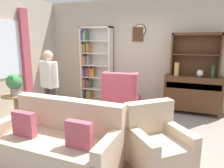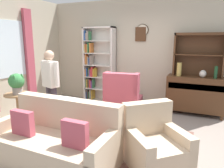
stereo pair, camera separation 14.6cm
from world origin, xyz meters
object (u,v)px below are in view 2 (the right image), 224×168
(couch_floral, at_px, (57,142))
(potted_plant_small, at_px, (40,114))
(sideboard_hutch, at_px, (199,49))
(armchair_floral, at_px, (155,147))
(plant_stand, at_px, (18,106))
(potted_plant_large, at_px, (16,82))
(wingback_chair, at_px, (123,100))
(bookshelf, at_px, (97,66))
(sideboard, at_px, (195,94))
(vase_tall, at_px, (179,69))
(person_reading, at_px, (51,82))
(bottle_wine, at_px, (216,72))
(vase_round, at_px, (203,74))

(couch_floral, bearing_deg, potted_plant_small, 139.65)
(couch_floral, bearing_deg, sideboard_hutch, 60.07)
(armchair_floral, bearing_deg, plant_stand, 173.43)
(couch_floral, relative_size, armchair_floral, 1.68)
(potted_plant_large, bearing_deg, plant_stand, 143.41)
(armchair_floral, distance_m, wingback_chair, 2.03)
(bookshelf, relative_size, sideboard, 1.62)
(armchair_floral, bearing_deg, potted_plant_large, 174.12)
(couch_floral, distance_m, potted_plant_small, 1.75)
(vase_tall, bearing_deg, potted_plant_large, -144.04)
(bookshelf, relative_size, potted_plant_small, 7.75)
(plant_stand, height_order, person_reading, person_reading)
(potted_plant_large, relative_size, potted_plant_small, 1.58)
(person_reading, bearing_deg, bottle_wine, 29.18)
(bookshelf, bearing_deg, person_reading, -92.47)
(armchair_floral, relative_size, person_reading, 0.69)
(vase_round, height_order, armchair_floral, vase_round)
(sideboard_hutch, bearing_deg, person_reading, -144.59)
(wingback_chair, xyz_separation_m, person_reading, (-1.19, -1.05, 0.52))
(wingback_chair, bearing_deg, bottle_wine, 19.82)
(sideboard_hutch, xyz_separation_m, couch_floral, (-1.76, -3.06, -1.25))
(potted_plant_large, bearing_deg, vase_tall, 35.96)
(sideboard_hutch, height_order, potted_plant_large, sideboard_hutch)
(person_reading, bearing_deg, plant_stand, -153.24)
(person_reading, bearing_deg, wingback_chair, 41.25)
(person_reading, bearing_deg, potted_plant_large, -147.84)
(potted_plant_large, xyz_separation_m, potted_plant_small, (0.20, 0.36, -0.77))
(wingback_chair, height_order, person_reading, person_reading)
(vase_tall, bearing_deg, sideboard_hutch, 25.89)
(sideboard, height_order, vase_round, vase_round)
(vase_round, distance_m, bottle_wine, 0.27)
(potted_plant_small, bearing_deg, sideboard, 30.54)
(sideboard, distance_m, potted_plant_large, 3.97)
(wingback_chair, relative_size, potted_plant_small, 3.88)
(sideboard, bearing_deg, wingback_chair, -152.96)
(vase_tall, height_order, plant_stand, vase_tall)
(sideboard, relative_size, person_reading, 0.83)
(bottle_wine, relative_size, potted_plant_small, 1.01)
(plant_stand, bearing_deg, wingback_chair, 36.87)
(armchair_floral, relative_size, plant_stand, 1.59)
(vase_tall, xyz_separation_m, wingback_chair, (-1.14, -0.70, -0.69))
(potted_plant_large, bearing_deg, potted_plant_small, 60.73)
(bookshelf, bearing_deg, sideboard_hutch, 0.53)
(bookshelf, height_order, sideboard, bookshelf)
(bottle_wine, bearing_deg, sideboard, 167.11)
(vase_round, distance_m, armchair_floral, 2.58)
(wingback_chair, bearing_deg, armchair_floral, -56.79)
(bottle_wine, height_order, person_reading, person_reading)
(sideboard_hutch, xyz_separation_m, potted_plant_small, (-3.09, -1.93, -1.40))
(sideboard_hutch, distance_m, potted_plant_small, 3.90)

